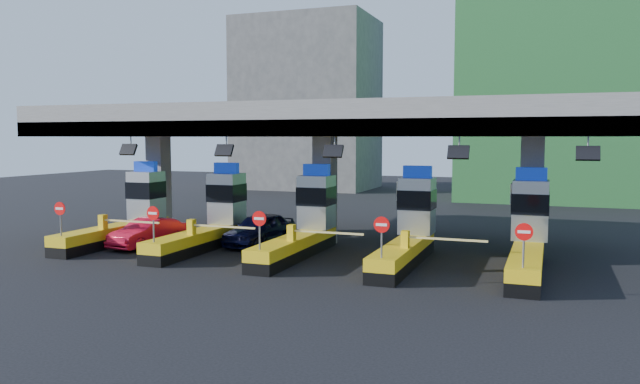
% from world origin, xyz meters
% --- Properties ---
extents(ground, '(120.00, 120.00, 0.00)m').
position_xyz_m(ground, '(0.00, 0.00, 0.00)').
color(ground, black).
rests_on(ground, ground).
extents(toll_canopy, '(28.00, 12.09, 7.00)m').
position_xyz_m(toll_canopy, '(0.00, 2.87, 6.13)').
color(toll_canopy, slate).
rests_on(toll_canopy, ground).
extents(toll_lane_far_left, '(4.43, 8.00, 4.16)m').
position_xyz_m(toll_lane_far_left, '(-10.00, 0.28, 1.40)').
color(toll_lane_far_left, black).
rests_on(toll_lane_far_left, ground).
extents(toll_lane_left, '(4.43, 8.00, 4.16)m').
position_xyz_m(toll_lane_left, '(-5.00, 0.28, 1.40)').
color(toll_lane_left, black).
rests_on(toll_lane_left, ground).
extents(toll_lane_center, '(4.43, 8.00, 4.16)m').
position_xyz_m(toll_lane_center, '(0.00, 0.28, 1.40)').
color(toll_lane_center, black).
rests_on(toll_lane_center, ground).
extents(toll_lane_right, '(4.43, 8.00, 4.16)m').
position_xyz_m(toll_lane_right, '(5.00, 0.28, 1.40)').
color(toll_lane_right, black).
rests_on(toll_lane_right, ground).
extents(toll_lane_far_right, '(4.43, 8.00, 4.16)m').
position_xyz_m(toll_lane_far_right, '(10.00, 0.28, 1.40)').
color(toll_lane_far_right, black).
rests_on(toll_lane_far_right, ground).
extents(bg_building_scaffold, '(18.00, 12.00, 28.00)m').
position_xyz_m(bg_building_scaffold, '(12.00, 32.00, 14.00)').
color(bg_building_scaffold, '#1E5926').
rests_on(bg_building_scaffold, ground).
extents(bg_building_concrete, '(14.00, 10.00, 18.00)m').
position_xyz_m(bg_building_concrete, '(-14.00, 36.00, 9.00)').
color(bg_building_concrete, '#4C4C49').
rests_on(bg_building_concrete, ground).
extents(van, '(2.45, 4.97, 1.63)m').
position_xyz_m(van, '(-2.97, 1.48, 0.82)').
color(van, black).
rests_on(van, ground).
extents(red_car, '(2.06, 4.48, 1.42)m').
position_xyz_m(red_car, '(-8.02, -0.87, 0.71)').
color(red_car, red).
rests_on(red_car, ground).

